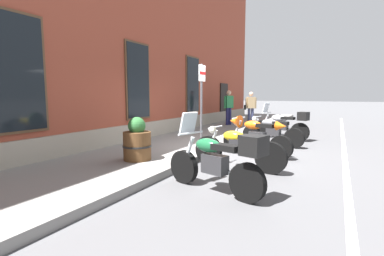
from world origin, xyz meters
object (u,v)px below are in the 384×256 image
(motorcycle_yellow_naked, at_px, (237,148))
(pedestrian_tan_coat, at_px, (251,106))
(pedestrian_striped_shirt, at_px, (229,105))
(barrel_planter, at_px, (137,142))
(motorcycle_orange_sport, at_px, (253,134))
(motorcycle_green_touring, at_px, (218,161))
(parking_sign, at_px, (202,94))
(motorcycle_silver_touring, at_px, (283,124))
(motorcycle_grey_naked, at_px, (271,131))

(motorcycle_yellow_naked, relative_size, pedestrian_tan_coat, 1.34)
(pedestrian_striped_shirt, height_order, barrel_planter, pedestrian_striped_shirt)
(motorcycle_orange_sport, bearing_deg, motorcycle_green_touring, -174.61)
(motorcycle_green_touring, distance_m, parking_sign, 3.40)
(motorcycle_silver_touring, distance_m, barrel_planter, 6.10)
(motorcycle_yellow_naked, relative_size, barrel_planter, 2.21)
(motorcycle_green_touring, xyz_separation_m, pedestrian_tan_coat, (9.79, 2.23, 0.52))
(motorcycle_grey_naked, relative_size, barrel_planter, 2.07)
(motorcycle_grey_naked, xyz_separation_m, motorcycle_silver_touring, (1.51, -0.11, 0.09))
(motorcycle_green_touring, relative_size, pedestrian_tan_coat, 1.20)
(motorcycle_grey_naked, distance_m, parking_sign, 2.89)
(parking_sign, bearing_deg, motorcycle_yellow_naked, -127.72)
(motorcycle_orange_sport, bearing_deg, pedestrian_striped_shirt, 26.35)
(motorcycle_green_touring, relative_size, barrel_planter, 1.98)
(motorcycle_green_touring, height_order, motorcycle_yellow_naked, motorcycle_green_touring)
(motorcycle_green_touring, bearing_deg, pedestrian_tan_coat, 12.85)
(parking_sign, relative_size, barrel_planter, 2.35)
(pedestrian_striped_shirt, xyz_separation_m, parking_sign, (-6.17, -1.47, 0.54))
(motorcycle_silver_touring, height_order, pedestrian_tan_coat, pedestrian_tan_coat)
(motorcycle_grey_naked, distance_m, barrel_planter, 4.69)
(parking_sign, distance_m, barrel_planter, 2.37)
(motorcycle_green_touring, height_order, pedestrian_striped_shirt, pedestrian_striped_shirt)
(motorcycle_yellow_naked, bearing_deg, barrel_planter, 113.01)
(pedestrian_tan_coat, bearing_deg, motorcycle_orange_sport, -163.52)
(motorcycle_grey_naked, xyz_separation_m, pedestrian_striped_shirt, (3.99, 2.95, 0.65))
(parking_sign, bearing_deg, barrel_planter, 160.81)
(motorcycle_green_touring, height_order, motorcycle_grey_naked, motorcycle_green_touring)
(barrel_planter, bearing_deg, motorcycle_orange_sport, -38.82)
(motorcycle_yellow_naked, distance_m, barrel_planter, 2.28)
(motorcycle_grey_naked, distance_m, pedestrian_tan_coat, 5.31)
(motorcycle_orange_sport, distance_m, pedestrian_tan_coat, 6.79)
(motorcycle_orange_sport, relative_size, barrel_planter, 2.08)
(motorcycle_yellow_naked, relative_size, motorcycle_grey_naked, 1.07)
(motorcycle_yellow_naked, bearing_deg, parking_sign, 52.28)
(motorcycle_grey_naked, height_order, barrel_planter, barrel_planter)
(motorcycle_silver_touring, bearing_deg, parking_sign, 156.60)
(motorcycle_green_touring, distance_m, pedestrian_striped_shirt, 9.48)
(motorcycle_grey_naked, xyz_separation_m, barrel_planter, (-4.15, 2.17, 0.10))
(motorcycle_green_touring, bearing_deg, pedestrian_striped_shirt, 19.17)
(motorcycle_orange_sport, xyz_separation_m, motorcycle_silver_touring, (3.16, -0.27, -0.03))
(barrel_planter, bearing_deg, motorcycle_silver_touring, -21.95)
(motorcycle_silver_touring, xyz_separation_m, pedestrian_tan_coat, (3.34, 2.19, 0.52))
(motorcycle_green_touring, distance_m, motorcycle_grey_naked, 4.95)
(motorcycle_grey_naked, bearing_deg, pedestrian_striped_shirt, 36.44)
(motorcycle_grey_naked, height_order, motorcycle_silver_touring, motorcycle_silver_touring)
(motorcycle_orange_sport, height_order, motorcycle_silver_touring, motorcycle_silver_touring)
(motorcycle_grey_naked, bearing_deg, motorcycle_orange_sport, 174.69)
(motorcycle_green_touring, bearing_deg, motorcycle_silver_touring, 0.39)
(motorcycle_orange_sport, distance_m, motorcycle_grey_naked, 1.66)
(motorcycle_green_touring, distance_m, pedestrian_tan_coat, 10.06)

